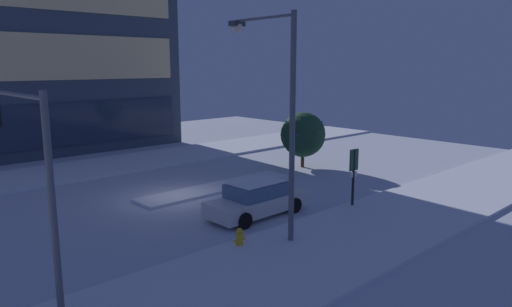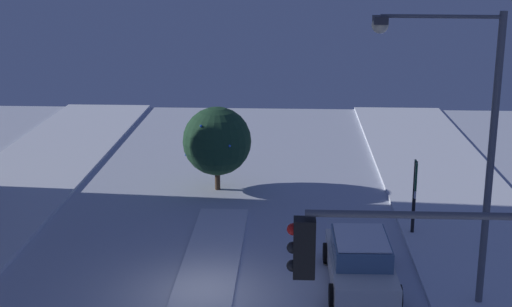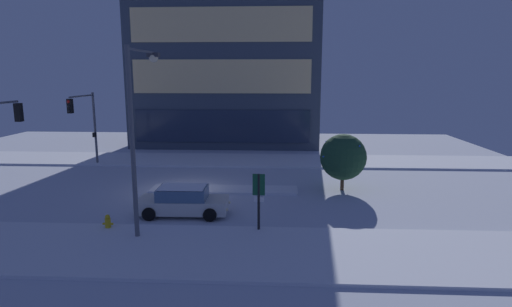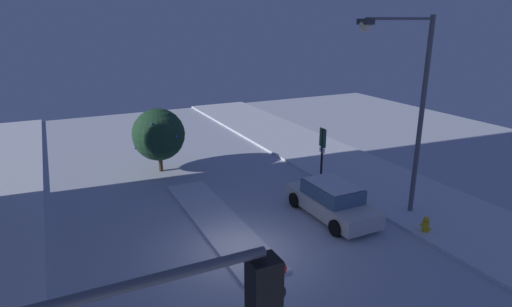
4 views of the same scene
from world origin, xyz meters
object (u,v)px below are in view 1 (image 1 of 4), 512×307
(traffic_light_corner_near_left, at_px, (22,150))
(parking_info_sign, at_px, (354,171))
(decorated_tree_median, at_px, (303,135))
(fire_hydrant, at_px, (240,239))
(car_near, at_px, (256,199))
(street_lamp_arched, at_px, (275,95))

(traffic_light_corner_near_left, relative_size, parking_info_sign, 2.15)
(parking_info_sign, height_order, decorated_tree_median, decorated_tree_median)
(fire_hydrant, height_order, decorated_tree_median, decorated_tree_median)
(parking_info_sign, distance_m, decorated_tree_median, 8.76)
(car_near, relative_size, fire_hydrant, 6.16)
(street_lamp_arched, distance_m, parking_info_sign, 6.30)
(decorated_tree_median, bearing_deg, parking_info_sign, -123.49)
(street_lamp_arched, xyz_separation_m, parking_info_sign, (5.18, 0.16, -3.59))
(fire_hydrant, distance_m, decorated_tree_median, 13.99)
(fire_hydrant, xyz_separation_m, decorated_tree_median, (11.72, 7.44, 1.72))
(fire_hydrant, distance_m, parking_info_sign, 7.03)
(street_lamp_arched, distance_m, decorated_tree_median, 12.89)
(car_near, bearing_deg, street_lamp_arched, -118.94)
(parking_info_sign, bearing_deg, car_near, 64.04)
(car_near, height_order, street_lamp_arched, street_lamp_arched)
(street_lamp_arched, xyz_separation_m, fire_hydrant, (-1.71, 0.01, -4.96))
(car_near, distance_m, decorated_tree_median, 10.25)
(fire_hydrant, bearing_deg, decorated_tree_median, 32.41)
(decorated_tree_median, bearing_deg, traffic_light_corner_near_left, -162.28)
(traffic_light_corner_near_left, bearing_deg, fire_hydrant, -104.66)
(car_near, bearing_deg, fire_hydrant, -142.81)
(car_near, bearing_deg, traffic_light_corner_near_left, -176.89)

